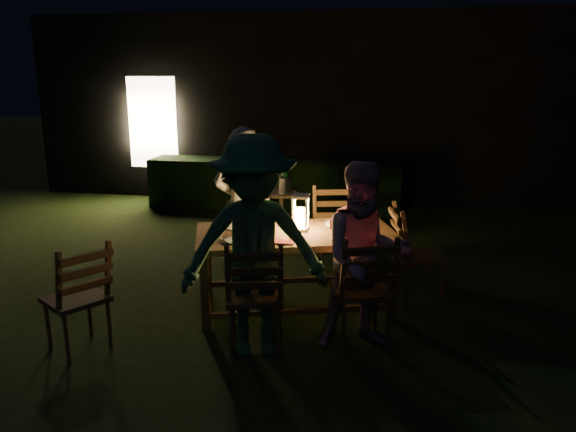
% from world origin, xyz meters
% --- Properties ---
extents(garden_envelope, '(40.00, 40.00, 3.20)m').
position_xyz_m(garden_envelope, '(-0.01, 6.15, 1.58)').
color(garden_envelope, black).
rests_on(garden_envelope, ground).
extents(dining_table, '(2.06, 1.46, 0.78)m').
position_xyz_m(dining_table, '(0.57, -0.27, 0.70)').
color(dining_table, '#4F351A').
rests_on(dining_table, ground).
extents(chair_near_left, '(0.56, 0.58, 1.02)m').
position_xyz_m(chair_near_left, '(0.38, -1.15, 0.31)').
color(chair_near_left, '#4F351A').
rests_on(chair_near_left, ground).
extents(chair_near_right, '(0.59, 0.62, 1.03)m').
position_xyz_m(chair_near_right, '(1.24, -0.87, 0.31)').
color(chair_near_right, '#4F351A').
rests_on(chair_near_right, ground).
extents(chair_far_left, '(0.50, 0.52, 0.91)m').
position_xyz_m(chair_far_left, '(-0.09, 0.32, 0.28)').
color(chair_far_left, '#4F351A').
rests_on(chair_far_left, ground).
extents(chair_far_right, '(0.57, 0.60, 1.05)m').
position_xyz_m(chair_far_right, '(0.86, 0.63, 0.32)').
color(chair_far_right, '#4F351A').
rests_on(chair_far_right, ground).
extents(chair_end, '(0.57, 0.54, 1.02)m').
position_xyz_m(chair_end, '(1.74, 0.11, 0.31)').
color(chair_end, '#4F351A').
rests_on(chair_end, ground).
extents(chair_spare, '(0.64, 0.63, 1.00)m').
position_xyz_m(chair_spare, '(-1.03, -1.44, 0.30)').
color(chair_spare, '#4F351A').
rests_on(chair_spare, ground).
extents(person_house_side, '(0.72, 0.58, 1.70)m').
position_xyz_m(person_house_side, '(-0.11, 0.37, 0.85)').
color(person_house_side, beige).
rests_on(person_house_side, ground).
extents(person_opp_right, '(0.91, 0.80, 1.57)m').
position_xyz_m(person_opp_right, '(1.26, -0.91, 0.78)').
color(person_opp_right, '#C789A1').
rests_on(person_opp_right, ground).
extents(person_opp_left, '(1.31, 1.00, 1.80)m').
position_xyz_m(person_opp_left, '(0.40, -1.19, 0.90)').
color(person_opp_left, '#2F5F3F').
rests_on(person_opp_left, ground).
extents(lantern, '(0.16, 0.16, 0.35)m').
position_xyz_m(lantern, '(0.61, -0.21, 0.94)').
color(lantern, white).
rests_on(lantern, dining_table).
extents(plate_far_left, '(0.25, 0.25, 0.01)m').
position_xyz_m(plate_far_left, '(-0.02, -0.23, 0.79)').
color(plate_far_left, white).
rests_on(plate_far_left, dining_table).
extents(plate_near_left, '(0.25, 0.25, 0.01)m').
position_xyz_m(plate_near_left, '(0.12, -0.65, 0.79)').
color(plate_near_left, white).
rests_on(plate_near_left, dining_table).
extents(plate_far_right, '(0.25, 0.25, 0.01)m').
position_xyz_m(plate_far_right, '(0.93, 0.08, 0.79)').
color(plate_far_right, white).
rests_on(plate_far_right, dining_table).
extents(plate_near_right, '(0.25, 0.25, 0.01)m').
position_xyz_m(plate_near_right, '(1.07, -0.34, 0.79)').
color(plate_near_right, white).
rests_on(plate_near_right, dining_table).
extents(wineglass_a, '(0.06, 0.06, 0.18)m').
position_xyz_m(wineglass_a, '(0.20, -0.10, 0.87)').
color(wineglass_a, '#59070F').
rests_on(wineglass_a, dining_table).
extents(wineglass_b, '(0.06, 0.06, 0.18)m').
position_xyz_m(wineglass_b, '(-0.07, -0.61, 0.87)').
color(wineglass_b, '#59070F').
rests_on(wineglass_b, dining_table).
extents(wineglass_c, '(0.06, 0.06, 0.18)m').
position_xyz_m(wineglass_c, '(0.95, -0.45, 0.87)').
color(wineglass_c, '#59070F').
rests_on(wineglass_c, dining_table).
extents(wineglass_d, '(0.06, 0.06, 0.18)m').
position_xyz_m(wineglass_d, '(1.11, 0.09, 0.87)').
color(wineglass_d, '#59070F').
rests_on(wineglass_d, dining_table).
extents(wineglass_e, '(0.06, 0.06, 0.18)m').
position_xyz_m(wineglass_e, '(0.57, -0.59, 0.87)').
color(wineglass_e, silver).
rests_on(wineglass_e, dining_table).
extents(bottle_table, '(0.07, 0.07, 0.28)m').
position_xyz_m(bottle_table, '(0.34, -0.35, 0.92)').
color(bottle_table, '#0F471E').
rests_on(bottle_table, dining_table).
extents(napkin_left, '(0.18, 0.14, 0.01)m').
position_xyz_m(napkin_left, '(0.53, -0.62, 0.78)').
color(napkin_left, red).
rests_on(napkin_left, dining_table).
extents(napkin_right, '(0.18, 0.14, 0.01)m').
position_xyz_m(napkin_right, '(1.19, -0.39, 0.78)').
color(napkin_right, red).
rests_on(napkin_right, dining_table).
extents(phone, '(0.14, 0.07, 0.01)m').
position_xyz_m(phone, '(0.08, -0.75, 0.78)').
color(phone, black).
rests_on(phone, dining_table).
extents(side_table, '(0.46, 0.46, 0.62)m').
position_xyz_m(side_table, '(-0.05, 2.13, 0.55)').
color(side_table, brown).
rests_on(side_table, ground).
extents(ice_bucket, '(0.30, 0.30, 0.22)m').
position_xyz_m(ice_bucket, '(-0.05, 2.13, 0.73)').
color(ice_bucket, '#A5A8AD').
rests_on(ice_bucket, side_table).
extents(bottle_bucket_a, '(0.07, 0.07, 0.32)m').
position_xyz_m(bottle_bucket_a, '(-0.10, 2.09, 0.78)').
color(bottle_bucket_a, '#0F471E').
rests_on(bottle_bucket_a, side_table).
extents(bottle_bucket_b, '(0.07, 0.07, 0.32)m').
position_xyz_m(bottle_bucket_b, '(0.00, 2.17, 0.78)').
color(bottle_bucket_b, '#0F471E').
rests_on(bottle_bucket_b, side_table).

